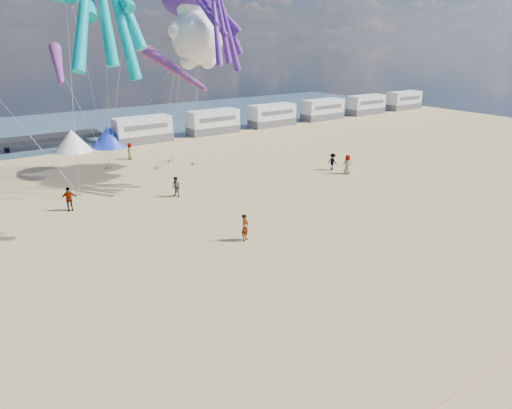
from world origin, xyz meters
name	(u,v)px	position (x,y,z in m)	size (l,w,h in m)	color
ground	(361,319)	(0.00, 0.00, 0.00)	(120.00, 120.00, 0.00)	tan
water	(60,128)	(0.00, 55.00, 0.02)	(120.00, 120.00, 0.00)	#355267
motorhome_0	(143,130)	(6.00, 40.00, 1.50)	(6.60, 2.50, 3.00)	silver
motorhome_1	(213,122)	(15.50, 40.00, 1.50)	(6.60, 2.50, 3.00)	silver
motorhome_2	(272,115)	(25.00, 40.00, 1.50)	(6.60, 2.50, 3.00)	silver
motorhome_3	(322,110)	(34.50, 40.00, 1.50)	(6.60, 2.50, 3.00)	silver
motorhome_4	(366,105)	(44.00, 40.00, 1.50)	(6.60, 2.50, 3.00)	silver
motorhome_5	(404,100)	(53.50, 40.00, 1.50)	(6.60, 2.50, 3.00)	silver
tent_white	(72,140)	(-2.00, 40.00, 1.20)	(4.00, 4.00, 2.40)	white
tent_blue	(109,136)	(2.00, 40.00, 1.20)	(4.00, 4.00, 2.40)	#1933CC
rope_line	(467,386)	(0.00, -5.00, 0.02)	(0.03, 0.03, 34.00)	#F2338C
standing_person	(245,227)	(0.43, 9.84, 0.85)	(0.62, 0.40, 1.69)	tan
beachgoer_0	(130,151)	(1.86, 33.12, 0.83)	(0.61, 0.40, 1.66)	#7F6659
beachgoer_2	(333,162)	(15.95, 18.46, 0.77)	(0.75, 0.59, 1.55)	#7F6659
beachgoer_3	(69,199)	(-7.00, 21.27, 0.87)	(1.12, 0.65, 1.74)	#7F6659
beachgoer_6	(347,164)	(16.07, 16.68, 0.87)	(0.64, 0.42, 1.74)	#7F6659
beachgoer_7	(176,187)	(0.55, 19.66, 0.80)	(0.78, 0.51, 1.59)	#7F6659
sandbag_a	(79,194)	(-5.58, 24.35, 0.11)	(0.50, 0.35, 0.22)	gray
sandbag_b	(171,161)	(4.82, 29.83, 0.11)	(0.50, 0.35, 0.22)	gray
sandbag_c	(195,163)	(6.24, 27.52, 0.11)	(0.50, 0.35, 0.22)	gray
sandbag_d	(157,168)	(2.59, 28.07, 0.11)	(0.50, 0.35, 0.22)	gray
sandbag_e	(110,167)	(-1.02, 30.93, 0.11)	(0.50, 0.35, 0.22)	gray
kite_panda	(197,37)	(4.72, 23.07, 11.66)	(5.03, 4.74, 7.10)	white
kite_teddy_orange	(200,43)	(6.52, 25.92, 11.20)	(4.06, 3.82, 5.73)	orange
windsock_mid	(175,70)	(1.95, 21.57, 9.37)	(1.00, 6.14, 6.14)	red
windsock_right	(58,65)	(-5.60, 25.10, 9.77)	(0.90, 4.91, 4.91)	red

